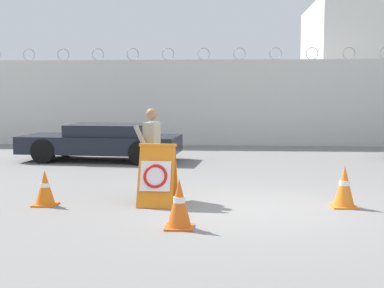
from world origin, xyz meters
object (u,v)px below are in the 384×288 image
at_px(parked_car_front_coupe, 102,141).
at_px(security_guard, 152,148).
at_px(traffic_cone_near, 344,186).
at_px(traffic_cone_mid, 179,204).
at_px(barricade_sign, 157,175).
at_px(traffic_cone_far, 45,188).

bearing_deg(parked_car_front_coupe, security_guard, 117.06).
relative_size(traffic_cone_near, parked_car_front_coupe, 0.16).
bearing_deg(traffic_cone_near, traffic_cone_mid, -149.40).
bearing_deg(security_guard, parked_car_front_coupe, -147.59).
bearing_deg(barricade_sign, traffic_cone_far, -171.22).
relative_size(security_guard, traffic_cone_mid, 2.30).
bearing_deg(traffic_cone_mid, traffic_cone_far, 150.42).
relative_size(barricade_sign, traffic_cone_mid, 1.48).
distance_m(traffic_cone_mid, parked_car_front_coupe, 8.31).
relative_size(traffic_cone_mid, traffic_cone_far, 1.17).
xyz_separation_m(security_guard, traffic_cone_near, (3.52, -0.61, -0.59)).
xyz_separation_m(traffic_cone_near, parked_car_front_coupe, (-5.78, 6.10, 0.20)).
bearing_deg(barricade_sign, traffic_cone_near, 3.46).
bearing_deg(traffic_cone_mid, traffic_cone_near, 30.60).
distance_m(traffic_cone_far, parked_car_front_coupe, 6.31).
bearing_deg(traffic_cone_far, security_guard, 23.83).
relative_size(security_guard, traffic_cone_near, 2.30).
relative_size(traffic_cone_mid, parked_car_front_coupe, 0.16).
xyz_separation_m(traffic_cone_mid, parked_car_front_coupe, (-2.99, 7.75, 0.20)).
bearing_deg(security_guard, traffic_cone_near, 90.27).
height_order(security_guard, traffic_cone_mid, security_guard).
distance_m(barricade_sign, traffic_cone_mid, 1.74).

